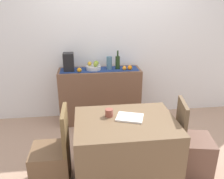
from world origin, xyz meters
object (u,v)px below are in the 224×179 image
(ceramic_vase, at_px, (109,63))
(chair_near_window, at_px, (52,163))
(dining_table, at_px, (125,150))
(coffee_cup, at_px, (109,113))
(sideboard_console, at_px, (100,95))
(fruit_bowl, at_px, (94,68))
(wine_bottle, at_px, (118,62))
(chair_by_corner, at_px, (192,152))
(coffee_maker, at_px, (69,62))
(open_book, at_px, (130,117))

(ceramic_vase, xyz_separation_m, chair_near_window, (-0.79, -1.43, -0.73))
(ceramic_vase, relative_size, dining_table, 0.19)
(dining_table, bearing_deg, coffee_cup, 144.71)
(sideboard_console, relative_size, coffee_cup, 15.13)
(fruit_bowl, distance_m, chair_near_window, 1.67)
(sideboard_console, relative_size, wine_bottle, 4.39)
(fruit_bowl, relative_size, ceramic_vase, 1.15)
(sideboard_console, xyz_separation_m, chair_near_window, (-0.63, -1.43, -0.18))
(wine_bottle, height_order, dining_table, wine_bottle)
(dining_table, xyz_separation_m, coffee_cup, (-0.16, 0.12, 0.41))
(fruit_bowl, bearing_deg, coffee_cup, -85.63)
(dining_table, bearing_deg, sideboard_console, 96.71)
(sideboard_console, distance_m, chair_by_corner, 1.74)
(sideboard_console, distance_m, coffee_cup, 1.36)
(sideboard_console, height_order, chair_by_corner, chair_by_corner)
(chair_by_corner, bearing_deg, dining_table, -179.77)
(coffee_maker, bearing_deg, coffee_cup, -69.85)
(ceramic_vase, xyz_separation_m, open_book, (0.07, -1.39, -0.25))
(fruit_bowl, distance_m, ceramic_vase, 0.26)
(sideboard_console, relative_size, chair_by_corner, 1.46)
(chair_by_corner, bearing_deg, sideboard_console, 124.15)
(wine_bottle, bearing_deg, coffee_cup, -102.30)
(fruit_bowl, relative_size, chair_by_corner, 0.26)
(fruit_bowl, xyz_separation_m, chair_near_window, (-0.54, -1.43, -0.67))
(wine_bottle, bearing_deg, ceramic_vase, 180.00)
(wine_bottle, relative_size, coffee_cup, 3.44)
(coffee_maker, distance_m, open_book, 1.58)
(open_book, distance_m, coffee_cup, 0.23)
(dining_table, height_order, coffee_cup, coffee_cup)
(ceramic_vase, relative_size, chair_by_corner, 0.23)
(ceramic_vase, relative_size, coffee_cup, 2.37)
(fruit_bowl, bearing_deg, coffee_maker, 180.00)
(wine_bottle, relative_size, dining_table, 0.28)
(coffee_cup, bearing_deg, fruit_bowl, 94.37)
(fruit_bowl, xyz_separation_m, wine_bottle, (0.39, -0.00, 0.08))
(open_book, bearing_deg, sideboard_console, 118.62)
(coffee_maker, xyz_separation_m, chair_near_window, (-0.15, -1.43, -0.77))
(sideboard_console, bearing_deg, open_book, -80.92)
(wine_bottle, distance_m, coffee_cup, 1.37)
(coffee_maker, xyz_separation_m, dining_table, (0.65, -1.43, -0.67))
(fruit_bowl, xyz_separation_m, coffee_maker, (-0.38, 0.00, 0.11))
(fruit_bowl, distance_m, open_book, 1.44)
(coffee_maker, height_order, chair_by_corner, coffee_maker)
(coffee_maker, xyz_separation_m, coffee_cup, (0.48, -1.32, -0.26))
(wine_bottle, distance_m, ceramic_vase, 0.14)
(coffee_cup, xyz_separation_m, chair_by_corner, (0.97, -0.11, -0.52))
(fruit_bowl, distance_m, coffee_maker, 0.40)
(wine_bottle, bearing_deg, chair_near_window, -122.84)
(sideboard_console, bearing_deg, ceramic_vase, 0.00)
(fruit_bowl, height_order, ceramic_vase, ceramic_vase)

